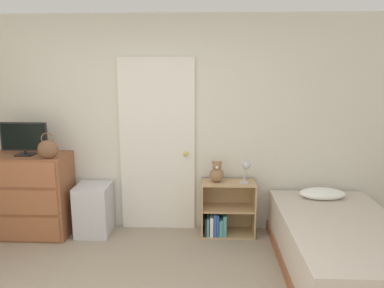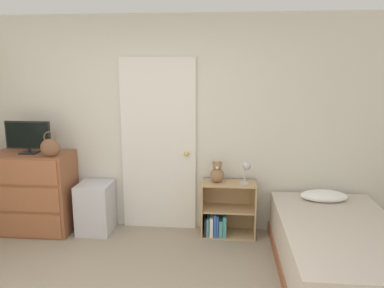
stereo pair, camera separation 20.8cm
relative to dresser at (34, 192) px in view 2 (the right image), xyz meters
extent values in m
cube|color=beige|center=(1.43, 0.30, 0.79)|extent=(10.00, 0.06, 2.55)
cube|color=silver|center=(1.47, 0.25, 0.55)|extent=(0.89, 0.04, 2.07)
sphere|color=gold|center=(1.81, 0.20, 0.47)|extent=(0.06, 0.06, 0.06)
cube|color=brown|center=(0.00, 0.00, 0.00)|extent=(0.91, 0.49, 0.97)
cube|color=#9D5B39|center=(0.00, -0.25, -0.32)|extent=(0.84, 0.01, 0.28)
cube|color=#9D5B39|center=(0.00, -0.25, 0.00)|extent=(0.84, 0.01, 0.28)
cube|color=#9D5B39|center=(0.00, -0.25, 0.32)|extent=(0.84, 0.01, 0.28)
cube|color=black|center=(-0.01, -0.02, 0.49)|extent=(0.19, 0.16, 0.01)
cylinder|color=black|center=(-0.01, -0.02, 0.52)|extent=(0.04, 0.04, 0.04)
cube|color=black|center=(-0.01, -0.02, 0.70)|extent=(0.54, 0.02, 0.32)
cube|color=black|center=(-0.01, -0.03, 0.70)|extent=(0.50, 0.01, 0.29)
ellipsoid|color=brown|center=(0.32, -0.16, 0.59)|extent=(0.23, 0.11, 0.20)
torus|color=brown|center=(0.32, -0.16, 0.70)|extent=(0.14, 0.01, 0.14)
cube|color=silver|center=(0.73, 0.04, -0.18)|extent=(0.39, 0.41, 0.60)
cube|color=tan|center=(2.01, 0.09, -0.16)|extent=(0.02, 0.32, 0.65)
cube|color=tan|center=(2.62, 0.09, -0.16)|extent=(0.02, 0.32, 0.65)
cube|color=tan|center=(2.32, 0.09, -0.48)|extent=(0.59, 0.32, 0.02)
cube|color=tan|center=(2.32, 0.09, -0.16)|extent=(0.59, 0.32, 0.02)
cube|color=tan|center=(2.32, 0.09, 0.15)|extent=(0.59, 0.32, 0.02)
cube|color=tan|center=(2.32, 0.25, -0.16)|extent=(0.63, 0.01, 0.65)
cube|color=black|center=(2.06, 0.06, -0.36)|extent=(0.02, 0.23, 0.21)
cube|color=teal|center=(2.08, 0.03, -0.36)|extent=(0.03, 0.18, 0.21)
cube|color=white|center=(2.12, 0.05, -0.35)|extent=(0.04, 0.21, 0.23)
cube|color=#3359B2|center=(2.16, 0.07, -0.33)|extent=(0.03, 0.25, 0.27)
cube|color=#3359B2|center=(2.19, 0.05, -0.34)|extent=(0.02, 0.21, 0.26)
cube|color=teal|center=(2.23, 0.03, -0.37)|extent=(0.04, 0.18, 0.20)
cube|color=teal|center=(2.28, 0.05, -0.34)|extent=(0.04, 0.21, 0.25)
sphere|color=#8C6647|center=(2.18, 0.09, 0.25)|extent=(0.17, 0.17, 0.17)
sphere|color=#8C6647|center=(2.18, 0.09, 0.35)|extent=(0.10, 0.10, 0.10)
sphere|color=silver|center=(2.18, 0.05, 0.35)|extent=(0.04, 0.04, 0.04)
sphere|color=#8C6647|center=(2.14, 0.09, 0.39)|extent=(0.04, 0.04, 0.04)
sphere|color=#8C6647|center=(2.22, 0.09, 0.39)|extent=(0.04, 0.04, 0.04)
cylinder|color=#B2B2B7|center=(2.49, 0.06, 0.17)|extent=(0.11, 0.11, 0.01)
cylinder|color=#B2B2B7|center=(2.49, 0.06, 0.26)|extent=(0.01, 0.01, 0.17)
sphere|color=#B2B2B7|center=(2.51, 0.04, 0.38)|extent=(0.10, 0.10, 0.10)
cube|color=brown|center=(3.36, -0.73, -0.42)|extent=(1.13, 1.97, 0.12)
cube|color=beige|center=(3.36, -0.73, -0.17)|extent=(1.10, 1.91, 0.39)
ellipsoid|color=white|center=(3.36, -0.03, 0.07)|extent=(0.51, 0.28, 0.12)
camera|label=1|loc=(2.07, -4.08, 1.47)|focal=35.00mm
camera|label=2|loc=(2.27, -4.07, 1.47)|focal=35.00mm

